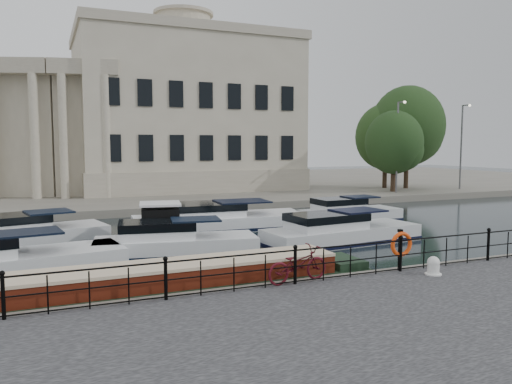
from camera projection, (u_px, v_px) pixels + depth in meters
ground_plane at (265, 283)px, 17.41m from camera, size 160.00×160.00×0.00m
far_bank at (116, 188)px, 53.13m from camera, size 120.00×42.00×0.55m
railing at (295, 263)px, 15.24m from camera, size 24.14×0.14×1.22m
civic_building at (110, 122)px, 48.17m from camera, size 53.55×31.84×16.85m
lamp_posts at (431, 145)px, 46.04m from camera, size 8.24×1.55×8.07m
bicycle at (298, 264)px, 15.43m from camera, size 2.23×1.03×1.13m
mooring_bollard at (433, 266)px, 16.39m from camera, size 0.54×0.54×0.61m
life_ring_post at (401, 245)px, 16.87m from camera, size 0.86×0.22×1.41m
narrowboat at (157, 291)px, 15.18m from camera, size 14.53×2.05×1.53m
harbour_hut at (160, 227)px, 23.49m from camera, size 2.91×2.57×2.16m
cabin_cruisers at (191, 235)px, 24.56m from camera, size 28.02×10.80×1.99m
trees at (400, 135)px, 48.12m from camera, size 9.57×9.11×10.03m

